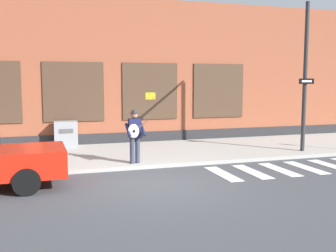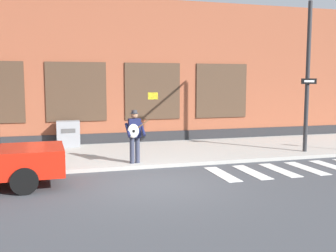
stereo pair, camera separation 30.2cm
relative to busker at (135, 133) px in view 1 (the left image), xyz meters
name	(u,v)px [view 1 (the left image)]	position (x,y,z in m)	size (l,w,h in m)	color
ground_plane	(155,184)	(0.06, -2.23, -1.08)	(160.00, 160.00, 0.00)	#424449
sidewalk	(125,154)	(0.06, 1.98, -1.02)	(28.00, 4.74, 0.12)	#ADAAA3
building_backdrop	(106,73)	(0.06, 6.34, 2.00)	(28.00, 4.06, 6.17)	brown
crosswalk	(293,168)	(4.66, -1.70, -1.08)	(5.20, 1.90, 0.01)	silver
busker	(135,133)	(0.00, 0.00, 0.00)	(0.71, 0.53, 1.69)	#33384C
traffic_light	(321,44)	(6.43, -0.57, 2.89)	(0.66, 2.66, 5.65)	#2D2D30
utility_box	(66,134)	(-1.92, 3.90, -0.44)	(0.90, 0.56, 1.03)	gray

